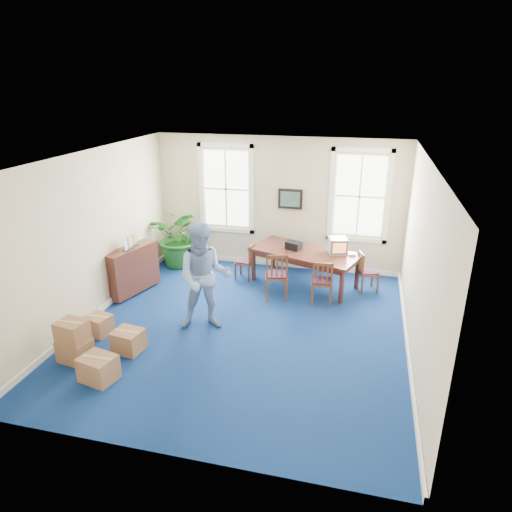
% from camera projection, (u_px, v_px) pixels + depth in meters
% --- Properties ---
extents(floor, '(6.50, 6.50, 0.00)m').
position_uv_depth(floor, '(243.00, 328.00, 8.64)').
color(floor, navy).
rests_on(floor, ground).
extents(ceiling, '(6.50, 6.50, 0.00)m').
position_uv_depth(ceiling, '(241.00, 158.00, 7.48)').
color(ceiling, white).
rests_on(ceiling, ground).
extents(wall_back, '(6.50, 0.00, 6.50)m').
position_uv_depth(wall_back, '(278.00, 204.00, 11.01)').
color(wall_back, beige).
rests_on(wall_back, ground).
extents(wall_front, '(6.50, 0.00, 6.50)m').
position_uv_depth(wall_front, '(166.00, 346.00, 5.12)').
color(wall_front, beige).
rests_on(wall_front, ground).
extents(wall_left, '(0.00, 6.50, 6.50)m').
position_uv_depth(wall_left, '(92.00, 236.00, 8.73)').
color(wall_left, beige).
rests_on(wall_left, ground).
extents(wall_right, '(0.00, 6.50, 6.50)m').
position_uv_depth(wall_right, '(421.00, 264.00, 7.39)').
color(wall_right, beige).
rests_on(wall_right, ground).
extents(baseboard_back, '(6.00, 0.04, 0.12)m').
position_uv_depth(baseboard_back, '(277.00, 263.00, 11.53)').
color(baseboard_back, white).
rests_on(baseboard_back, ground).
extents(baseboard_left, '(0.04, 6.50, 0.12)m').
position_uv_depth(baseboard_left, '(103.00, 308.00, 9.28)').
color(baseboard_left, white).
rests_on(baseboard_left, ground).
extents(baseboard_right, '(0.04, 6.50, 0.12)m').
position_uv_depth(baseboard_right, '(407.00, 346.00, 7.95)').
color(baseboard_right, white).
rests_on(baseboard_right, ground).
extents(window_left, '(1.40, 0.12, 2.20)m').
position_uv_depth(window_left, '(226.00, 189.00, 11.17)').
color(window_left, white).
rests_on(window_left, ground).
extents(window_right, '(1.40, 0.12, 2.20)m').
position_uv_depth(window_right, '(359.00, 196.00, 10.46)').
color(window_right, white).
rests_on(window_right, ground).
extents(wall_picture, '(0.58, 0.06, 0.48)m').
position_uv_depth(wall_picture, '(290.00, 199.00, 10.84)').
color(wall_picture, black).
rests_on(wall_picture, ground).
extents(conference_table, '(2.61, 1.81, 0.81)m').
position_uv_depth(conference_table, '(304.00, 268.00, 10.36)').
color(conference_table, '#4C221A').
rests_on(conference_table, ground).
extents(crt_tv, '(0.49, 0.51, 0.35)m').
position_uv_depth(crt_tv, '(338.00, 245.00, 10.04)').
color(crt_tv, '#B7B7BC').
rests_on(crt_tv, conference_table).
extents(game_console, '(0.18, 0.21, 0.05)m').
position_uv_depth(game_console, '(352.00, 254.00, 9.98)').
color(game_console, white).
rests_on(game_console, conference_table).
extents(equipment_bag, '(0.40, 0.34, 0.17)m').
position_uv_depth(equipment_bag, '(294.00, 246.00, 10.29)').
color(equipment_bag, black).
rests_on(equipment_bag, conference_table).
extents(chair_near_left, '(0.57, 0.57, 1.06)m').
position_uv_depth(chair_near_left, '(276.00, 275.00, 9.69)').
color(chair_near_left, brown).
rests_on(chair_near_left, ground).
extents(chair_near_right, '(0.47, 0.47, 0.97)m').
position_uv_depth(chair_near_right, '(322.00, 281.00, 9.49)').
color(chair_near_right, brown).
rests_on(chair_near_right, ground).
extents(chair_end_left, '(0.43, 0.43, 0.87)m').
position_uv_depth(chair_end_left, '(245.00, 261.00, 10.66)').
color(chair_end_left, brown).
rests_on(chair_end_left, ground).
extents(chair_end_right, '(0.53, 0.53, 0.91)m').
position_uv_depth(chair_end_right, '(368.00, 272.00, 10.03)').
color(chair_end_right, brown).
rests_on(chair_end_right, ground).
extents(man, '(1.18, 1.03, 2.05)m').
position_uv_depth(man, '(204.00, 277.00, 8.32)').
color(man, '#7D9AC8').
rests_on(man, ground).
extents(credenza, '(0.71, 1.33, 1.00)m').
position_uv_depth(credenza, '(133.00, 271.00, 9.92)').
color(credenza, '#4C221A').
rests_on(credenza, ground).
extents(brochure_rack, '(0.29, 0.64, 0.28)m').
position_uv_depth(brochure_rack, '(131.00, 244.00, 9.68)').
color(brochure_rack, '#99999E').
rests_on(brochure_rack, credenza).
extents(potted_plant, '(1.43, 1.26, 1.53)m').
position_uv_depth(potted_plant, '(181.00, 237.00, 11.29)').
color(potted_plant, '#1A5819').
rests_on(potted_plant, ground).
extents(cardboard_boxes, '(1.56, 1.56, 0.76)m').
position_uv_depth(cardboard_boxes, '(87.00, 339.00, 7.56)').
color(cardboard_boxes, '#9E6B47').
rests_on(cardboard_boxes, ground).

